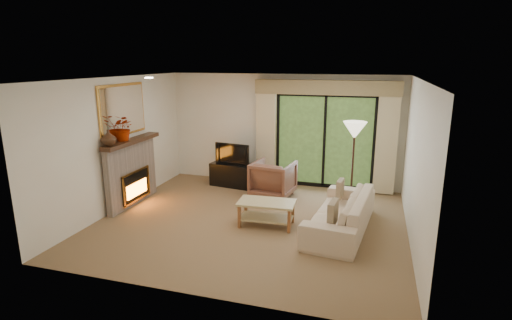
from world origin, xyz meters
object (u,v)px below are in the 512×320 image
(media_console, at_px, (234,175))
(sofa, at_px, (341,212))
(coffee_table, at_px, (267,213))
(armchair, at_px, (273,179))

(media_console, xyz_separation_m, sofa, (2.64, -1.87, 0.06))
(media_console, height_order, coffee_table, media_console)
(armchair, distance_m, coffee_table, 1.60)
(media_console, xyz_separation_m, armchair, (1.07, -0.48, 0.13))
(media_console, bearing_deg, sofa, -27.19)
(armchair, bearing_deg, sofa, 146.02)
(media_console, distance_m, coffee_table, 2.46)
(sofa, height_order, coffee_table, sofa)
(armchair, xyz_separation_m, sofa, (1.57, -1.39, -0.07))
(media_console, xyz_separation_m, coffee_table, (1.35, -2.05, -0.04))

